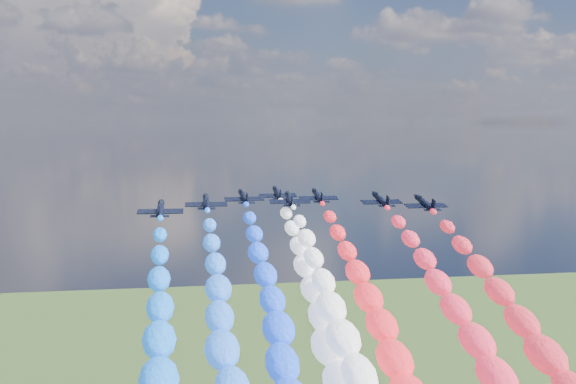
{
  "coord_description": "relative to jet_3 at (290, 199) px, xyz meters",
  "views": [
    {
      "loc": [
        -24.73,
        -146.53,
        124.19
      ],
      "look_at": [
        0.0,
        4.0,
        109.57
      ],
      "focal_mm": 45.18,
      "sensor_mm": 36.0,
      "label": 1
    }
  ],
  "objects": [
    {
      "name": "trail_4",
      "position": [
        -0.7,
        -40.68,
        -20.11
      ],
      "size": [
        6.96,
        104.97,
        44.97
      ],
      "primitive_type": null,
      "color": "white"
    },
    {
      "name": "trail_5",
      "position": [
        7.47,
        -48.04,
        -20.11
      ],
      "size": [
        6.96,
        104.97,
        44.97
      ],
      "primitive_type": null,
      "color": "red"
    },
    {
      "name": "jet_4",
      "position": [
        -0.7,
        13.19,
        0.0
      ],
      "size": [
        8.91,
        12.15,
        5.15
      ],
      "primitive_type": null,
      "rotation": [
        0.22,
        0.0,
        0.01
      ],
      "color": "black"
    },
    {
      "name": "trail_3",
      "position": [
        -0.0,
        -53.87,
        -20.11
      ],
      "size": [
        6.96,
        104.97,
        44.97
      ],
      "primitive_type": null,
      "color": "white"
    },
    {
      "name": "jet_7",
      "position": [
        26.3,
        -12.29,
        0.0
      ],
      "size": [
        9.5,
        12.57,
        5.15
      ],
      "primitive_type": null,
      "rotation": [
        0.22,
        0.0,
        0.06
      ],
      "color": "black"
    },
    {
      "name": "jet_1",
      "position": [
        -18.24,
        -2.67,
        0.0
      ],
      "size": [
        9.16,
        12.33,
        5.15
      ],
      "primitive_type": null,
      "rotation": [
        0.22,
        0.0,
        -0.03
      ],
      "color": "black"
    },
    {
      "name": "jet_0",
      "position": [
        -27.55,
        -13.44,
        0.0
      ],
      "size": [
        9.21,
        12.37,
        5.15
      ],
      "primitive_type": null,
      "rotation": [
        0.22,
        0.0,
        -0.04
      ],
      "color": "black"
    },
    {
      "name": "jet_2",
      "position": [
        -9.33,
        6.75,
        0.0
      ],
      "size": [
        9.59,
        12.63,
        5.15
      ],
      "primitive_type": null,
      "rotation": [
        0.22,
        0.0,
        0.07
      ],
      "color": "black"
    },
    {
      "name": "jet_5",
      "position": [
        7.47,
        5.83,
        0.0
      ],
      "size": [
        8.8,
        12.07,
        5.15
      ],
      "primitive_type": null,
      "rotation": [
        0.22,
        0.0,
        0.0
      ],
      "color": "black"
    },
    {
      "name": "jet_6",
      "position": [
        19.28,
        -4.12,
        0.0
      ],
      "size": [
        9.46,
        12.54,
        5.15
      ],
      "primitive_type": null,
      "rotation": [
        0.22,
        0.0,
        0.06
      ],
      "color": "black"
    },
    {
      "name": "jet_3",
      "position": [
        0.0,
        0.0,
        0.0
      ],
      "size": [
        9.3,
        12.43,
        5.15
      ],
      "primitive_type": null,
      "rotation": [
        0.22,
        0.0,
        -0.04
      ],
      "color": "black"
    },
    {
      "name": "trail_6",
      "position": [
        19.28,
        -57.99,
        -20.11
      ],
      "size": [
        6.96,
        104.97,
        44.97
      ],
      "primitive_type": null,
      "color": "red"
    },
    {
      "name": "trail_2",
      "position": [
        -9.33,
        -47.12,
        -20.11
      ],
      "size": [
        6.96,
        104.97,
        44.97
      ],
      "primitive_type": null,
      "color": "blue"
    }
  ]
}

